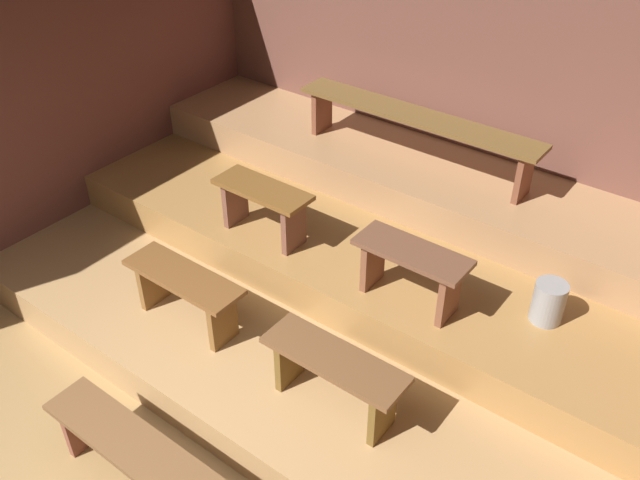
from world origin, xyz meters
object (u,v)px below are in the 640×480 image
Objects in this scene: bench_middle_left at (263,202)px; bench_upper_center at (416,123)px; pail_middle at (548,302)px; bench_lower_right at (334,371)px; bench_floor_center at (152,466)px; bench_lower_left at (185,288)px; bench_middle_right at (411,265)px.

bench_upper_center is (0.59, 1.29, 0.35)m from bench_middle_left.
bench_lower_right is at bearing -123.75° from pail_middle.
bench_upper_center reaches higher than bench_floor_center.
bench_middle_left is at bearing 112.14° from bench_floor_center.
bench_lower_right reaches higher than bench_floor_center.
bench_upper_center reaches higher than bench_lower_left.
bench_lower_right is (0.56, 1.05, 0.27)m from bench_floor_center.
bench_lower_left is 3.19× the size of pail_middle.
bench_upper_center is (-0.76, 2.17, 0.65)m from bench_lower_right.
bench_floor_center is 1.72× the size of bench_lower_right.
bench_middle_left is 1.46m from bench_upper_center.
bench_middle_left reaches higher than bench_floor_center.
bench_middle_right is 2.68× the size of pail_middle.
bench_middle_left is at bearing 90.08° from bench_lower_left.
pail_middle is (2.20, 1.28, 0.14)m from bench_lower_left.
bench_middle_right is (0.56, 1.94, 0.57)m from bench_floor_center.
bench_middle_left is (-0.79, 1.94, 0.57)m from bench_floor_center.
bench_upper_center is at bearing 74.81° from bench_lower_left.
bench_middle_right is at bearing 0.00° from bench_middle_left.
bench_floor_center is at bearing -53.25° from bench_lower_left.
bench_floor_center is 3.36m from bench_upper_center.
pail_middle is at bearing 56.25° from bench_lower_right.
pail_middle is (1.61, -0.89, -0.51)m from bench_upper_center.
bench_upper_center is at bearing 151.07° from pail_middle.
bench_lower_left is 1.64m from bench_middle_right.
bench_lower_left is 2.55m from pail_middle.
bench_lower_right is 0.93m from bench_middle_right.
bench_lower_left is (-0.79, 1.05, 0.27)m from bench_floor_center.
bench_floor_center is 1.34m from bench_lower_left.
bench_lower_right is at bearing 0.00° from bench_lower_left.
bench_middle_right is at bearing 89.92° from bench_lower_right.
bench_floor_center is 0.75× the size of bench_upper_center.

